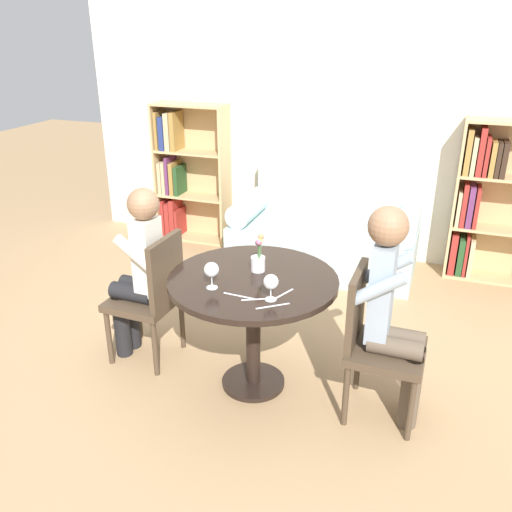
# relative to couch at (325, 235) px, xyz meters

# --- Properties ---
(ground_plane) EXTENTS (16.00, 16.00, 0.00)m
(ground_plane) POSITION_rel_couch_xyz_m (0.00, -1.95, -0.31)
(ground_plane) COLOR tan
(back_wall) EXTENTS (5.20, 0.05, 2.70)m
(back_wall) POSITION_rel_couch_xyz_m (0.00, 0.43, 1.04)
(back_wall) COLOR silver
(back_wall) RESTS_ON ground_plane
(round_table) EXTENTS (1.01, 1.01, 0.75)m
(round_table) POSITION_rel_couch_xyz_m (0.00, -1.95, 0.31)
(round_table) COLOR black
(round_table) RESTS_ON ground_plane
(couch) EXTENTS (1.67, 0.80, 0.92)m
(couch) POSITION_rel_couch_xyz_m (0.00, 0.00, 0.00)
(couch) COLOR #A8C1C1
(couch) RESTS_ON ground_plane
(bookshelf_left) EXTENTS (0.76, 0.28, 1.41)m
(bookshelf_left) POSITION_rel_couch_xyz_m (-1.56, 0.27, 0.38)
(bookshelf_left) COLOR tan
(bookshelf_left) RESTS_ON ground_plane
(bookshelf_right) EXTENTS (0.76, 0.28, 1.41)m
(bookshelf_right) POSITION_rel_couch_xyz_m (1.36, 0.27, 0.40)
(bookshelf_right) COLOR tan
(bookshelf_right) RESTS_ON ground_plane
(chair_left) EXTENTS (0.44, 0.44, 0.90)m
(chair_left) POSITION_rel_couch_xyz_m (-0.73, -1.89, 0.18)
(chair_left) COLOR #473828
(chair_left) RESTS_ON ground_plane
(chair_right) EXTENTS (0.43, 0.43, 0.90)m
(chair_right) POSITION_rel_couch_xyz_m (0.73, -1.95, 0.18)
(chair_right) COLOR #473828
(chair_right) RESTS_ON ground_plane
(person_left) EXTENTS (0.43, 0.35, 1.21)m
(person_left) POSITION_rel_couch_xyz_m (-0.82, -1.88, 0.33)
(person_left) COLOR black
(person_left) RESTS_ON ground_plane
(person_right) EXTENTS (0.42, 0.35, 1.28)m
(person_right) POSITION_rel_couch_xyz_m (0.82, -1.96, 0.38)
(person_right) COLOR brown
(person_right) RESTS_ON ground_plane
(wine_glass_left) EXTENTS (0.09, 0.09, 0.16)m
(wine_glass_left) POSITION_rel_couch_xyz_m (-0.18, -2.15, 0.55)
(wine_glass_left) COLOR white
(wine_glass_left) RESTS_ON round_table
(wine_glass_right) EXTENTS (0.08, 0.08, 0.15)m
(wine_glass_right) POSITION_rel_couch_xyz_m (0.18, -2.17, 0.55)
(wine_glass_right) COLOR white
(wine_glass_right) RESTS_ON round_table
(flower_vase) EXTENTS (0.09, 0.09, 0.23)m
(flower_vase) POSITION_rel_couch_xyz_m (-0.01, -1.84, 0.52)
(flower_vase) COLOR silver
(flower_vase) RESTS_ON round_table
(knife_left_setting) EXTENTS (0.19, 0.02, 0.00)m
(knife_left_setting) POSITION_rel_couch_xyz_m (0.01, -2.19, 0.44)
(knife_left_setting) COLOR silver
(knife_left_setting) RESTS_ON round_table
(fork_left_setting) EXTENTS (0.17, 0.10, 0.00)m
(fork_left_setting) POSITION_rel_couch_xyz_m (0.12, -2.19, 0.44)
(fork_left_setting) COLOR silver
(fork_left_setting) RESTS_ON round_table
(knife_right_setting) EXTENTS (0.08, 0.18, 0.00)m
(knife_right_setting) POSITION_rel_couch_xyz_m (0.23, -2.10, 0.44)
(knife_right_setting) COLOR silver
(knife_right_setting) RESTS_ON round_table
(fork_right_setting) EXTENTS (0.16, 0.13, 0.00)m
(fork_right_setting) POSITION_rel_couch_xyz_m (0.22, -2.24, 0.44)
(fork_right_setting) COLOR silver
(fork_right_setting) RESTS_ON round_table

